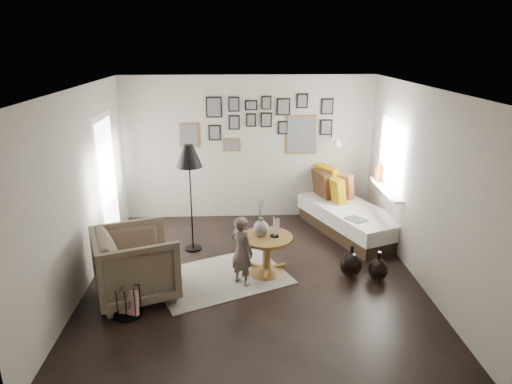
{
  "coord_description": "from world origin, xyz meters",
  "views": [
    {
      "loc": [
        -0.24,
        -5.67,
        3.15
      ],
      "look_at": [
        0.05,
        0.5,
        1.1
      ],
      "focal_mm": 32.0,
      "sensor_mm": 36.0,
      "label": 1
    }
  ],
  "objects_px": {
    "armchair": "(136,264)",
    "floor_lamp": "(189,160)",
    "pedestal_table": "(267,256)",
    "demijohn_small": "(378,269)",
    "magazine_basket": "(127,300)",
    "daybed": "(349,214)",
    "child": "(242,251)",
    "demijohn_large": "(351,265)",
    "vase": "(261,225)"
  },
  "relations": [
    {
      "from": "pedestal_table",
      "to": "daybed",
      "type": "distance_m",
      "value": 2.11
    },
    {
      "from": "pedestal_table",
      "to": "armchair",
      "type": "xyz_separation_m",
      "value": [
        -1.71,
        -0.51,
        0.19
      ]
    },
    {
      "from": "daybed",
      "to": "demijohn_large",
      "type": "relative_size",
      "value": 4.78
    },
    {
      "from": "demijohn_small",
      "to": "child",
      "type": "relative_size",
      "value": 0.43
    },
    {
      "from": "floor_lamp",
      "to": "magazine_basket",
      "type": "height_order",
      "value": "floor_lamp"
    },
    {
      "from": "pedestal_table",
      "to": "demijohn_small",
      "type": "height_order",
      "value": "pedestal_table"
    },
    {
      "from": "vase",
      "to": "demijohn_small",
      "type": "height_order",
      "value": "vase"
    },
    {
      "from": "demijohn_large",
      "to": "child",
      "type": "relative_size",
      "value": 0.47
    },
    {
      "from": "floor_lamp",
      "to": "demijohn_large",
      "type": "bearing_deg",
      "value": -23.25
    },
    {
      "from": "floor_lamp",
      "to": "demijohn_small",
      "type": "height_order",
      "value": "floor_lamp"
    },
    {
      "from": "demijohn_large",
      "to": "child",
      "type": "height_order",
      "value": "child"
    },
    {
      "from": "daybed",
      "to": "demijohn_small",
      "type": "relative_size",
      "value": 5.26
    },
    {
      "from": "daybed",
      "to": "child",
      "type": "height_order",
      "value": "daybed"
    },
    {
      "from": "demijohn_small",
      "to": "daybed",
      "type": "bearing_deg",
      "value": 90.09
    },
    {
      "from": "demijohn_small",
      "to": "child",
      "type": "bearing_deg",
      "value": -179.36
    },
    {
      "from": "armchair",
      "to": "magazine_basket",
      "type": "height_order",
      "value": "armchair"
    },
    {
      "from": "demijohn_large",
      "to": "pedestal_table",
      "type": "bearing_deg",
      "value": 173.27
    },
    {
      "from": "magazine_basket",
      "to": "child",
      "type": "height_order",
      "value": "child"
    },
    {
      "from": "pedestal_table",
      "to": "magazine_basket",
      "type": "relative_size",
      "value": 1.73
    },
    {
      "from": "daybed",
      "to": "magazine_basket",
      "type": "distance_m",
      "value": 4.07
    },
    {
      "from": "vase",
      "to": "armchair",
      "type": "xyz_separation_m",
      "value": [
        -1.63,
        -0.53,
        -0.28
      ]
    },
    {
      "from": "floor_lamp",
      "to": "pedestal_table",
      "type": "bearing_deg",
      "value": -37.19
    },
    {
      "from": "vase",
      "to": "demijohn_large",
      "type": "height_order",
      "value": "vase"
    },
    {
      "from": "demijohn_large",
      "to": "demijohn_small",
      "type": "relative_size",
      "value": 1.1
    },
    {
      "from": "magazine_basket",
      "to": "demijohn_large",
      "type": "relative_size",
      "value": 0.9
    },
    {
      "from": "armchair",
      "to": "pedestal_table",
      "type": "bearing_deg",
      "value": -93.72
    },
    {
      "from": "demijohn_large",
      "to": "armchair",
      "type": "bearing_deg",
      "value": -172.57
    },
    {
      "from": "vase",
      "to": "armchair",
      "type": "bearing_deg",
      "value": -161.83
    },
    {
      "from": "daybed",
      "to": "demijohn_large",
      "type": "distance_m",
      "value": 1.64
    },
    {
      "from": "armchair",
      "to": "magazine_basket",
      "type": "bearing_deg",
      "value": 155.18
    },
    {
      "from": "vase",
      "to": "floor_lamp",
      "type": "height_order",
      "value": "floor_lamp"
    },
    {
      "from": "demijohn_small",
      "to": "child",
      "type": "xyz_separation_m",
      "value": [
        -1.88,
        -0.02,
        0.33
      ]
    },
    {
      "from": "pedestal_table",
      "to": "demijohn_large",
      "type": "height_order",
      "value": "pedestal_table"
    },
    {
      "from": "floor_lamp",
      "to": "magazine_basket",
      "type": "bearing_deg",
      "value": -109.3
    },
    {
      "from": "pedestal_table",
      "to": "child",
      "type": "distance_m",
      "value": 0.51
    },
    {
      "from": "pedestal_table",
      "to": "armchair",
      "type": "distance_m",
      "value": 1.8
    },
    {
      "from": "magazine_basket",
      "to": "demijohn_large",
      "type": "distance_m",
      "value": 3.03
    },
    {
      "from": "daybed",
      "to": "vase",
      "type": "bearing_deg",
      "value": -160.15
    },
    {
      "from": "armchair",
      "to": "floor_lamp",
      "type": "relative_size",
      "value": 0.59
    },
    {
      "from": "pedestal_table",
      "to": "floor_lamp",
      "type": "distance_m",
      "value": 1.84
    },
    {
      "from": "daybed",
      "to": "child",
      "type": "bearing_deg",
      "value": -159.29
    },
    {
      "from": "demijohn_large",
      "to": "demijohn_small",
      "type": "xyz_separation_m",
      "value": [
        0.35,
        -0.12,
        -0.02
      ]
    },
    {
      "from": "floor_lamp",
      "to": "demijohn_small",
      "type": "bearing_deg",
      "value": -22.69
    },
    {
      "from": "pedestal_table",
      "to": "daybed",
      "type": "height_order",
      "value": "daybed"
    },
    {
      "from": "demijohn_large",
      "to": "child",
      "type": "bearing_deg",
      "value": -174.73
    },
    {
      "from": "magazine_basket",
      "to": "pedestal_table",
      "type": "bearing_deg",
      "value": 28.85
    },
    {
      "from": "daybed",
      "to": "armchair",
      "type": "relative_size",
      "value": 2.24
    },
    {
      "from": "child",
      "to": "demijohn_large",
      "type": "bearing_deg",
      "value": -131.92
    },
    {
      "from": "floor_lamp",
      "to": "child",
      "type": "relative_size",
      "value": 1.72
    },
    {
      "from": "vase",
      "to": "demijohn_small",
      "type": "relative_size",
      "value": 1.23
    }
  ]
}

